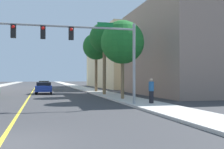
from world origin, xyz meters
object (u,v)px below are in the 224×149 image
(car_blue, at_px, (44,88))
(car_yellow, at_px, (44,85))
(traffic_signal_mast, at_px, (82,41))
(palm_mid, at_px, (104,38))
(palm_far, at_px, (96,47))
(palm_near, at_px, (122,42))
(pedestrian, at_px, (151,91))

(car_blue, bearing_deg, car_yellow, 90.53)
(traffic_signal_mast, bearing_deg, car_blue, 97.86)
(car_blue, bearing_deg, palm_mid, -37.32)
(car_yellow, bearing_deg, palm_mid, -67.17)
(palm_far, height_order, car_yellow, palm_far)
(palm_far, bearing_deg, palm_mid, -93.28)
(car_yellow, bearing_deg, traffic_signal_mast, -83.19)
(palm_mid, distance_m, car_yellow, 18.73)
(palm_near, relative_size, palm_mid, 0.86)
(car_blue, xyz_separation_m, car_yellow, (0.19, 11.66, 0.01))
(traffic_signal_mast, relative_size, car_yellow, 2.44)
(palm_mid, bearing_deg, palm_near, -88.97)
(car_yellow, height_order, pedestrian, pedestrian)
(palm_mid, relative_size, car_blue, 1.86)
(pedestrian, bearing_deg, palm_near, -40.97)
(traffic_signal_mast, height_order, palm_mid, palm_mid)
(palm_mid, xyz_separation_m, car_yellow, (-6.20, 16.79, -5.54))
(car_yellow, distance_m, pedestrian, 28.86)
(palm_near, bearing_deg, car_blue, 119.06)
(palm_far, distance_m, car_yellow, 13.26)
(palm_near, bearing_deg, palm_far, 88.87)
(car_blue, distance_m, car_yellow, 11.66)
(palm_mid, height_order, pedestrian, palm_mid)
(traffic_signal_mast, height_order, palm_near, palm_near)
(traffic_signal_mast, distance_m, palm_mid, 12.21)
(palm_far, distance_m, pedestrian, 18.48)
(traffic_signal_mast, distance_m, car_yellow, 28.43)
(palm_far, relative_size, pedestrian, 4.40)
(palm_mid, bearing_deg, palm_far, 86.72)
(traffic_signal_mast, xyz_separation_m, car_blue, (-2.27, 16.46, -3.61))
(palm_near, bearing_deg, traffic_signal_mast, -131.65)
(palm_mid, relative_size, palm_far, 1.01)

